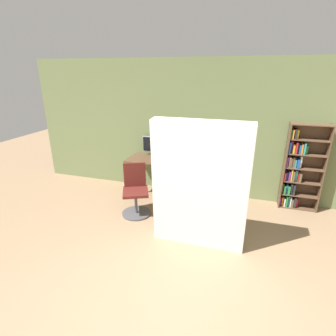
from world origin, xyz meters
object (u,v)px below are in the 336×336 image
monitor (158,146)px  mattress_near (200,187)px  office_chair (136,194)px  bookshelf (299,169)px

monitor → mattress_near: 2.05m
monitor → office_chair: 1.26m
office_chair → bookshelf: (2.77, 1.11, 0.40)m
bookshelf → monitor: bearing=-179.7°
office_chair → monitor: bearing=86.7°
monitor → mattress_near: mattress_near is taller
monitor → mattress_near: bearing=-54.4°
office_chair → bookshelf: bookshelf is taller
monitor → mattress_near: size_ratio=0.37×
office_chair → mattress_near: 1.49m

